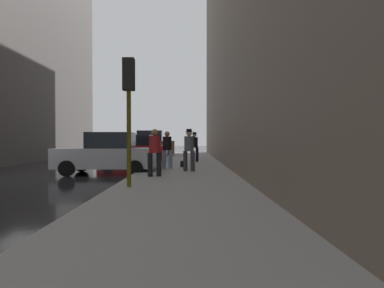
# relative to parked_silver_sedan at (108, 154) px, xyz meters

# --- Properties ---
(ground_plane) EXTENTS (120.00, 120.00, 0.00)m
(ground_plane) POSITION_rel_parked_silver_sedan_xyz_m (-2.65, -1.41, -0.85)
(ground_plane) COLOR black
(sidewalk) EXTENTS (4.00, 40.00, 0.15)m
(sidewalk) POSITION_rel_parked_silver_sedan_xyz_m (3.35, -1.41, -0.77)
(sidewalk) COLOR gray
(sidewalk) RESTS_ON ground_plane
(parked_silver_sedan) EXTENTS (4.26, 2.16, 1.79)m
(parked_silver_sedan) POSITION_rel_parked_silver_sedan_xyz_m (0.00, 0.00, 0.00)
(parked_silver_sedan) COLOR #B7BABF
(parked_silver_sedan) RESTS_ON ground_plane
(parked_red_hatchback) EXTENTS (4.26, 2.16, 1.79)m
(parked_red_hatchback) POSITION_rel_parked_silver_sedan_xyz_m (-0.00, 6.23, 0.00)
(parked_red_hatchback) COLOR #B2191E
(parked_red_hatchback) RESTS_ON ground_plane
(parked_bronze_suv) EXTENTS (4.67, 2.20, 2.25)m
(parked_bronze_suv) POSITION_rel_parked_silver_sedan_xyz_m (-0.00, 12.72, 0.18)
(parked_bronze_suv) COLOR brown
(parked_bronze_suv) RESTS_ON ground_plane
(fire_hydrant) EXTENTS (0.42, 0.22, 0.70)m
(fire_hydrant) POSITION_rel_parked_silver_sedan_xyz_m (1.80, 2.24, -0.35)
(fire_hydrant) COLOR red
(fire_hydrant) RESTS_ON sidewalk
(traffic_light) EXTENTS (0.32, 0.32, 3.60)m
(traffic_light) POSITION_rel_parked_silver_sedan_xyz_m (1.85, -4.60, 1.91)
(traffic_light) COLOR #514C0F
(traffic_light) RESTS_ON sidewalk
(pedestrian_with_fedora) EXTENTS (0.53, 0.49, 1.78)m
(pedestrian_with_fedora) POSITION_rel_parked_silver_sedan_xyz_m (3.85, 4.93, 0.29)
(pedestrian_with_fedora) COLOR black
(pedestrian_with_fedora) RESTS_ON sidewalk
(pedestrian_with_beanie) EXTENTS (0.53, 0.48, 1.78)m
(pedestrian_with_beanie) POSITION_rel_parked_silver_sedan_xyz_m (3.53, -0.42, 0.29)
(pedestrian_with_beanie) COLOR #333338
(pedestrian_with_beanie) RESTS_ON sidewalk
(pedestrian_in_red_jacket) EXTENTS (0.53, 0.49, 1.71)m
(pedestrian_in_red_jacket) POSITION_rel_parked_silver_sedan_xyz_m (2.29, -2.21, 0.26)
(pedestrian_in_red_jacket) COLOR black
(pedestrian_in_red_jacket) RESTS_ON sidewalk
(pedestrian_in_jeans) EXTENTS (0.53, 0.50, 1.71)m
(pedestrian_in_jeans) POSITION_rel_parked_silver_sedan_xyz_m (2.53, 0.73, 0.26)
(pedestrian_in_jeans) COLOR #728CB2
(pedestrian_in_jeans) RESTS_ON sidewalk
(duffel_bag) EXTENTS (0.32, 0.44, 0.28)m
(duffel_bag) POSITION_rel_parked_silver_sedan_xyz_m (3.27, 1.63, -0.56)
(duffel_bag) COLOR black
(duffel_bag) RESTS_ON sidewalk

